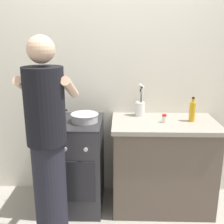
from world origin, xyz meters
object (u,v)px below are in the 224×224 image
at_px(mixing_bowl, 85,117).
at_px(person, 48,147).
at_px(stove_range, 72,164).
at_px(pot, 55,116).
at_px(utensil_crock, 140,106).
at_px(spice_bottle, 164,118).
at_px(oil_bottle, 192,111).

distance_m(mixing_bowl, person, 0.58).
distance_m(stove_range, pot, 0.53).
height_order(mixing_bowl, utensil_crock, utensil_crock).
relative_size(spice_bottle, person, 0.05).
relative_size(stove_range, pot, 3.74).
bearing_deg(stove_range, mixing_bowl, -6.35).
bearing_deg(spice_bottle, stove_range, 178.88).
bearing_deg(pot, stove_range, 12.02).
height_order(stove_range, person, person).
bearing_deg(utensil_crock, stove_range, -163.45).
bearing_deg(spice_bottle, utensil_crock, 134.43).
xyz_separation_m(stove_range, person, (-0.08, -0.55, 0.41)).
height_order(pot, spice_bottle, pot).
xyz_separation_m(utensil_crock, spice_bottle, (0.21, -0.22, -0.07)).
distance_m(pot, person, 0.53).
xyz_separation_m(utensil_crock, oil_bottle, (0.48, -0.18, -0.01)).
bearing_deg(pot, oil_bottle, 2.46).
distance_m(stove_range, spice_bottle, 1.02).
xyz_separation_m(spice_bottle, oil_bottle, (0.27, 0.04, 0.06)).
height_order(stove_range, pot, pot).
distance_m(mixing_bowl, oil_bottle, 1.02).
bearing_deg(person, mixing_bowl, 67.37).
bearing_deg(pot, spice_bottle, 0.68).
bearing_deg(stove_range, oil_bottle, 1.28).
height_order(pot, person, person).
distance_m(utensil_crock, spice_bottle, 0.31).
height_order(stove_range, utensil_crock, utensil_crock).
xyz_separation_m(pot, oil_bottle, (1.30, 0.06, 0.04)).
bearing_deg(oil_bottle, pot, -177.54).
relative_size(mixing_bowl, person, 0.16).
relative_size(mixing_bowl, utensil_crock, 0.80).
xyz_separation_m(stove_range, spice_bottle, (0.89, -0.02, 0.49)).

